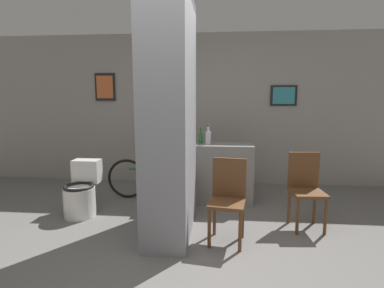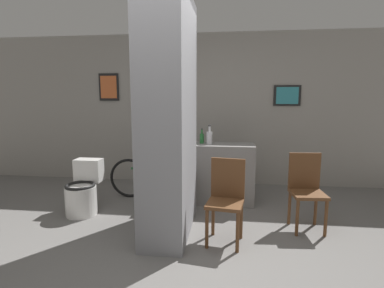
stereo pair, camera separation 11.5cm
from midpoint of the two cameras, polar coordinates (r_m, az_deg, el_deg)
The scene contains 10 objects.
ground_plane at distance 3.08m, azimuth -4.81°, elevation -20.76°, with size 14.00×14.00×0.00m, color slate.
wall_back at distance 5.29m, azimuth -0.03°, elevation 6.52°, with size 8.00×0.09×2.60m.
pillar_center at distance 3.30m, azimuth -5.13°, elevation 4.99°, with size 0.50×1.21×2.60m.
counter_shelf at distance 4.39m, azimuth 2.91°, elevation -5.53°, with size 1.19×0.44×0.86m.
toilet at distance 4.23m, azimuth -21.04°, elevation -8.66°, with size 0.40×0.56×0.69m.
chair_near_pillar at distance 3.23m, azimuth 5.81°, elevation -9.93°, with size 0.41×0.41×0.88m.
chair_by_doorway at distance 3.76m, azimuth 20.02°, elevation -7.68°, with size 0.39×0.39×0.88m.
bicycle at distance 4.56m, azimuth -7.04°, elevation -6.53°, with size 1.58×0.42×0.65m.
bottle_tall at distance 4.27m, azimuth 2.31°, elevation 1.35°, with size 0.08×0.08×0.28m.
bottle_short at distance 4.34m, azimuth 0.87°, elevation 1.18°, with size 0.06×0.06×0.22m.
Camera 1 is at (0.43, -2.64, 1.53)m, focal length 28.00 mm.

